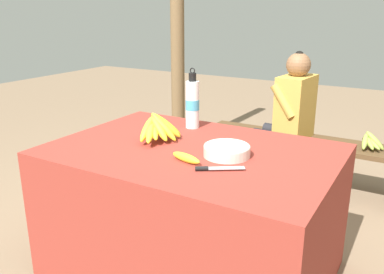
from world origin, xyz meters
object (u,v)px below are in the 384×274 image
(support_post_near, at_px, (177,33))
(banana_bunch_green, at_px, (371,140))
(water_bottle, at_px, (192,104))
(serving_bowl, at_px, (227,150))
(loose_banana_front, at_px, (186,158))
(seated_vendor, at_px, (289,112))
(banana_bunch_ripe, at_px, (159,127))
(wooden_bench, at_px, (304,146))
(knife, at_px, (213,168))

(support_post_near, bearing_deg, banana_bunch_green, -8.95)
(water_bottle, distance_m, banana_bunch_green, 1.38)
(serving_bowl, height_order, support_post_near, support_post_near)
(loose_banana_front, bearing_deg, water_bottle, 117.33)
(loose_banana_front, xyz_separation_m, support_post_near, (-1.18, 1.80, 0.43))
(banana_bunch_green, height_order, support_post_near, support_post_near)
(water_bottle, xyz_separation_m, banana_bunch_green, (0.85, 1.02, -0.37))
(banana_bunch_green, bearing_deg, seated_vendor, -177.10)
(serving_bowl, bearing_deg, support_post_near, 128.49)
(support_post_near, bearing_deg, banana_bunch_ripe, -60.84)
(loose_banana_front, distance_m, banana_bunch_green, 1.65)
(banana_bunch_green, bearing_deg, serving_bowl, -109.19)
(banana_bunch_ripe, distance_m, wooden_bench, 1.44)
(serving_bowl, relative_size, knife, 1.15)
(banana_bunch_ripe, bearing_deg, wooden_bench, 72.31)
(wooden_bench, bearing_deg, support_post_near, 167.88)
(loose_banana_front, bearing_deg, serving_bowl, 52.55)
(serving_bowl, xyz_separation_m, banana_bunch_green, (0.47, 1.36, -0.25))
(knife, height_order, banana_bunch_green, knife)
(serving_bowl, distance_m, wooden_bench, 1.41)
(loose_banana_front, distance_m, support_post_near, 2.19)
(loose_banana_front, distance_m, seated_vendor, 1.49)
(knife, distance_m, wooden_bench, 1.59)
(wooden_bench, xyz_separation_m, seated_vendor, (-0.13, -0.03, 0.26))
(banana_bunch_ripe, height_order, knife, banana_bunch_ripe)
(banana_bunch_ripe, bearing_deg, seated_vendor, 77.17)
(wooden_bench, height_order, seated_vendor, seated_vendor)
(banana_bunch_ripe, relative_size, loose_banana_front, 1.91)
(banana_bunch_ripe, bearing_deg, water_bottle, 84.12)
(knife, xyz_separation_m, wooden_bench, (-0.02, 1.55, -0.36))
(wooden_bench, bearing_deg, loose_banana_front, -95.08)
(loose_banana_front, distance_m, knife, 0.15)
(knife, xyz_separation_m, seated_vendor, (-0.14, 1.52, -0.10))
(serving_bowl, height_order, wooden_bench, serving_bowl)
(wooden_bench, bearing_deg, banana_bunch_green, 0.30)
(knife, height_order, seated_vendor, seated_vendor)
(knife, bearing_deg, seated_vendor, 61.84)
(serving_bowl, xyz_separation_m, knife, (0.03, -0.19, -0.02))
(seated_vendor, height_order, support_post_near, support_post_near)
(support_post_near, bearing_deg, water_bottle, -54.74)
(water_bottle, height_order, support_post_near, support_post_near)
(banana_bunch_ripe, xyz_separation_m, wooden_bench, (0.42, 1.32, -0.42))
(banana_bunch_ripe, bearing_deg, banana_bunch_green, 56.26)
(water_bottle, xyz_separation_m, seated_vendor, (0.26, 0.99, -0.23))
(knife, xyz_separation_m, banana_bunch_green, (0.45, 1.55, -0.23))
(serving_bowl, height_order, banana_bunch_green, serving_bowl)
(banana_bunch_green, bearing_deg, wooden_bench, -179.70)
(water_bottle, height_order, seated_vendor, seated_vendor)
(loose_banana_front, height_order, wooden_bench, loose_banana_front)
(banana_bunch_ripe, relative_size, water_bottle, 0.96)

